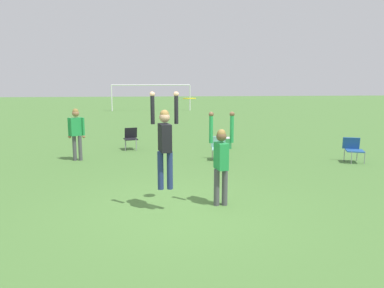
# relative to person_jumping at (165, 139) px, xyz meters

# --- Properties ---
(ground_plane) EXTENTS (120.00, 120.00, 0.00)m
(ground_plane) POSITION_rel_person_jumping_xyz_m (0.34, -0.01, -1.48)
(ground_plane) COLOR #4C7A38
(person_jumping) EXTENTS (0.57, 0.44, 1.96)m
(person_jumping) POSITION_rel_person_jumping_xyz_m (0.00, 0.00, 0.00)
(person_jumping) COLOR navy
(person_jumping) RESTS_ON ground_plane
(person_defending) EXTENTS (0.54, 0.41, 1.99)m
(person_defending) POSITION_rel_person_jumping_xyz_m (1.18, 0.20, -0.43)
(person_defending) COLOR #4C4C51
(person_defending) RESTS_ON ground_plane
(frisbee) EXTENTS (0.27, 0.27, 0.04)m
(frisbee) POSITION_rel_person_jumping_xyz_m (0.52, 0.29, 0.78)
(frisbee) COLOR yellow
(camping_chair_0) EXTENTS (0.58, 0.62, 0.84)m
(camping_chair_0) POSITION_rel_person_jumping_xyz_m (-1.01, 7.14, -0.98)
(camping_chair_0) COLOR gray
(camping_chair_0) RESTS_ON ground_plane
(camping_chair_1) EXTENTS (0.68, 0.72, 0.79)m
(camping_chair_1) POSITION_rel_person_jumping_xyz_m (6.30, 3.98, -1.01)
(camping_chair_1) COLOR gray
(camping_chair_1) RESTS_ON ground_plane
(camping_chair_2) EXTENTS (0.56, 0.60, 0.78)m
(camping_chair_2) POSITION_rel_person_jumping_xyz_m (2.02, 4.87, -1.02)
(camping_chair_2) COLOR gray
(camping_chair_2) RESTS_ON ground_plane
(person_spectator_near) EXTENTS (0.56, 0.39, 1.73)m
(person_spectator_near) POSITION_rel_person_jumping_xyz_m (-2.69, 5.28, -0.44)
(person_spectator_near) COLOR #4C4C51
(person_spectator_near) RESTS_ON ground_plane
(cooler_box) EXTENTS (0.42, 0.40, 0.42)m
(cooler_box) POSITION_rel_person_jumping_xyz_m (2.68, 7.00, -1.27)
(cooler_box) COLOR #2D8C4C
(cooler_box) RESTS_ON ground_plane
(soccer_goal) EXTENTS (7.10, 0.10, 2.35)m
(soccer_goal) POSITION_rel_person_jumping_xyz_m (-0.05, 26.72, 0.37)
(soccer_goal) COLOR white
(soccer_goal) RESTS_ON ground_plane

